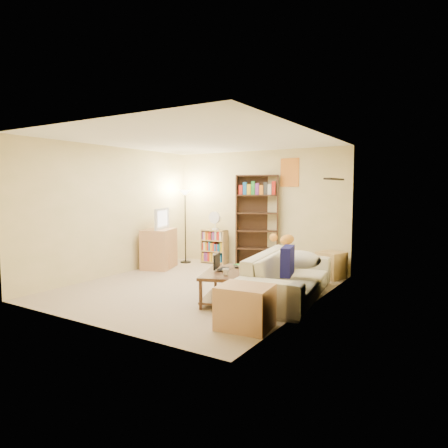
# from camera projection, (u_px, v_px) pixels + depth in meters

# --- Properties ---
(room) EXTENTS (4.50, 4.54, 2.52)m
(room) POSITION_uv_depth(u_px,v_px,m) (198.00, 193.00, 6.69)
(room) COLOR tan
(room) RESTS_ON ground
(sofa) EXTENTS (2.65, 1.61, 0.70)m
(sofa) POSITION_uv_depth(u_px,v_px,m) (288.00, 275.00, 6.20)
(sofa) COLOR beige
(sofa) RESTS_ON ground
(navy_pillow) EXTENTS (0.24, 0.48, 0.41)m
(navy_pillow) POSITION_uv_depth(u_px,v_px,m) (288.00, 261.00, 5.65)
(navy_pillow) COLOR #12124F
(navy_pillow) RESTS_ON sofa
(cream_blanket) EXTENTS (0.64, 0.46, 0.27)m
(cream_blanket) POSITION_uv_depth(u_px,v_px,m) (300.00, 259.00, 6.16)
(cream_blanket) COLOR beige
(cream_blanket) RESTS_ON sofa
(tabby_cat) EXTENTS (0.55, 0.25, 0.19)m
(tabby_cat) POSITION_uv_depth(u_px,v_px,m) (285.00, 239.00, 7.12)
(tabby_cat) COLOR orange
(tabby_cat) RESTS_ON sofa
(coffee_table) EXTENTS (0.89, 1.16, 0.46)m
(coffee_table) POSITION_uv_depth(u_px,v_px,m) (224.00, 282.00, 5.95)
(coffee_table) COLOR #46301B
(coffee_table) RESTS_ON ground
(laptop) EXTENTS (0.42, 0.37, 0.02)m
(laptop) POSITION_uv_depth(u_px,v_px,m) (226.00, 269.00, 6.03)
(laptop) COLOR black
(laptop) RESTS_ON coffee_table
(laptop_screen) EXTENTS (0.13, 0.33, 0.23)m
(laptop_screen) POSITION_uv_depth(u_px,v_px,m) (217.00, 261.00, 6.05)
(laptop_screen) COLOR white
(laptop_screen) RESTS_ON laptop
(mug) EXTENTS (0.12, 0.12, 0.09)m
(mug) POSITION_uv_depth(u_px,v_px,m) (226.00, 272.00, 5.68)
(mug) COLOR silver
(mug) RESTS_ON coffee_table
(tv_remote) EXTENTS (0.16, 0.18, 0.02)m
(tv_remote) POSITION_uv_depth(u_px,v_px,m) (236.00, 267.00, 6.24)
(tv_remote) COLOR black
(tv_remote) RESTS_ON coffee_table
(tv_stand) EXTENTS (0.78, 0.92, 0.83)m
(tv_stand) POSITION_uv_depth(u_px,v_px,m) (159.00, 249.00, 8.50)
(tv_stand) COLOR tan
(tv_stand) RESTS_ON ground
(television) EXTENTS (0.83, 0.58, 0.44)m
(television) POSITION_uv_depth(u_px,v_px,m) (159.00, 219.00, 8.44)
(television) COLOR black
(television) RESTS_ON tv_stand
(tall_bookshelf) EXTENTS (0.93, 0.62, 1.98)m
(tall_bookshelf) POSITION_uv_depth(u_px,v_px,m) (257.00, 219.00, 8.44)
(tall_bookshelf) COLOR #3C2717
(tall_bookshelf) RESTS_ON ground
(short_bookshelf) EXTENTS (0.61, 0.27, 0.77)m
(short_bookshelf) POSITION_uv_depth(u_px,v_px,m) (214.00, 247.00, 9.04)
(short_bookshelf) COLOR tan
(short_bookshelf) RESTS_ON ground
(desk_fan) EXTENTS (0.27, 0.15, 0.42)m
(desk_fan) POSITION_uv_depth(u_px,v_px,m) (215.00, 220.00, 8.92)
(desk_fan) COLOR white
(desk_fan) RESTS_ON short_bookshelf
(floor_lamp) EXTENTS (0.28, 0.28, 1.66)m
(floor_lamp) POSITION_uv_depth(u_px,v_px,m) (185.00, 205.00, 9.03)
(floor_lamp) COLOR black
(floor_lamp) RESTS_ON ground
(side_table) EXTENTS (0.56, 0.56, 0.50)m
(side_table) POSITION_uv_depth(u_px,v_px,m) (331.00, 265.00, 7.52)
(side_table) COLOR tan
(side_table) RESTS_ON ground
(end_cabinet) EXTENTS (0.68, 0.59, 0.52)m
(end_cabinet) POSITION_uv_depth(u_px,v_px,m) (245.00, 307.00, 4.81)
(end_cabinet) COLOR tan
(end_cabinet) RESTS_ON ground
(book_stacks) EXTENTS (0.52, 0.19, 0.21)m
(book_stacks) POSITION_uv_depth(u_px,v_px,m) (248.00, 269.00, 7.91)
(book_stacks) COLOR red
(book_stacks) RESTS_ON ground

